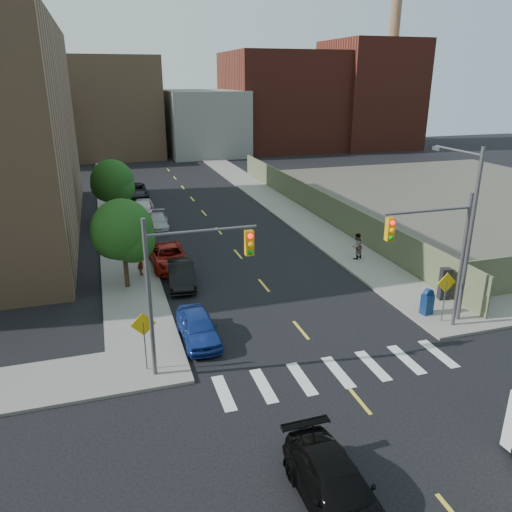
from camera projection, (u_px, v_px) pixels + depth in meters
ground at (385, 432)px, 17.98m from camera, size 160.00×160.00×0.00m
sidewalk_nw at (114, 196)px, 53.05m from camera, size 3.50×73.00×0.15m
sidewalk_ne at (253, 187)px, 57.39m from camera, size 3.50×73.00×0.15m
fence_north at (316, 203)px, 45.39m from camera, size 0.12×44.00×2.50m
gravel_lot at (468, 197)px, 52.76m from camera, size 36.00×42.00×0.06m
bg_bldg_west at (1, 121)px, 72.63m from camera, size 14.00×18.00×12.00m
bg_bldg_midwest at (113, 107)px, 78.40m from camera, size 14.00×16.00×15.00m
bg_bldg_center at (204, 122)px, 81.38m from camera, size 12.00×16.00×10.00m
bg_bldg_east at (280, 101)px, 86.08m from camera, size 18.00×18.00×16.00m
bg_bldg_fareast at (369, 95)px, 88.43m from camera, size 14.00×16.00×18.00m
smokestack at (391, 65)px, 87.86m from camera, size 1.80×1.80×28.00m
signal_nw at (186, 274)px, 20.15m from camera, size 4.59×0.30×7.00m
signal_ne at (438, 246)px, 23.51m from camera, size 4.59×0.30×7.00m
streetlight_ne at (466, 223)px, 24.70m from camera, size 0.25×3.70×9.00m
warn_sign_nw at (144, 331)px, 20.95m from camera, size 1.06×0.06×2.83m
warn_sign_ne at (446, 288)px, 25.16m from camera, size 1.06×0.06×2.83m
warn_sign_midwest at (124, 238)px, 33.08m from camera, size 1.06×0.06×2.83m
tree_west_near at (123, 233)px, 28.96m from camera, size 3.66×3.64×5.52m
tree_west_far at (112, 184)px, 42.43m from camera, size 3.66×3.64×5.52m
parked_car_blue at (198, 327)px, 23.98m from camera, size 1.72×4.18×1.42m
parked_car_black at (181, 274)px, 30.42m from camera, size 1.98×4.57×1.46m
parked_car_red at (169, 257)px, 33.34m from camera, size 2.61×5.28×1.44m
parked_car_silver at (158, 222)px, 41.70m from camera, size 2.05×4.42×1.25m
parked_car_white at (143, 208)px, 45.34m from camera, size 2.33×4.81×1.58m
parked_car_maroon at (144, 210)px, 45.16m from camera, size 1.58×4.00×1.29m
parked_car_grey at (136, 191)px, 52.71m from camera, size 2.42×5.06×1.39m
black_sedan at (336, 488)px, 14.59m from camera, size 2.07×4.90×1.41m
mailbox at (427, 302)px, 26.37m from camera, size 0.66×0.55×1.42m
payphone at (445, 284)px, 28.04m from camera, size 0.63×0.55×1.85m
pedestrian_west at (141, 263)px, 31.56m from camera, size 0.42×0.60×1.58m
pedestrian_east at (357, 246)px, 34.32m from camera, size 1.09×0.99×1.82m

